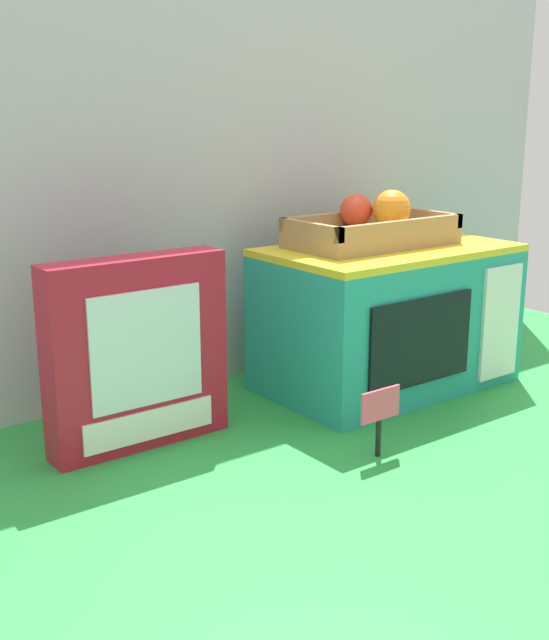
# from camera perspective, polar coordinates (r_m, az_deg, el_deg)

# --- Properties ---
(ground_plane) EXTENTS (1.70, 1.70, 0.00)m
(ground_plane) POSITION_cam_1_polar(r_m,az_deg,el_deg) (1.33, 3.00, -6.14)
(ground_plane) COLOR green
(ground_plane) RESTS_ON ground
(display_back_panel) EXTENTS (1.61, 0.03, 0.75)m
(display_back_panel) POSITION_cam_1_polar(r_m,az_deg,el_deg) (1.43, -2.88, 10.79)
(display_back_panel) COLOR #B7BABF
(display_back_panel) RESTS_ON ground
(toy_microwave) EXTENTS (0.43, 0.26, 0.25)m
(toy_microwave) POSITION_cam_1_polar(r_m,az_deg,el_deg) (1.41, 8.04, 0.23)
(toy_microwave) COLOR teal
(toy_microwave) RESTS_ON ground
(food_groups_crate) EXTENTS (0.29, 0.15, 0.09)m
(food_groups_crate) POSITION_cam_1_polar(r_m,az_deg,el_deg) (1.39, 7.07, 6.50)
(food_groups_crate) COLOR #A37F51
(food_groups_crate) RESTS_ON toy_microwave
(cookie_set_box) EXTENTS (0.27, 0.06, 0.28)m
(cookie_set_box) POSITION_cam_1_polar(r_m,az_deg,el_deg) (1.15, -9.76, -2.36)
(cookie_set_box) COLOR #B2192D
(cookie_set_box) RESTS_ON ground
(price_sign) EXTENTS (0.07, 0.01, 0.10)m
(price_sign) POSITION_cam_1_polar(r_m,az_deg,el_deg) (1.13, 7.54, -6.52)
(price_sign) COLOR black
(price_sign) RESTS_ON ground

